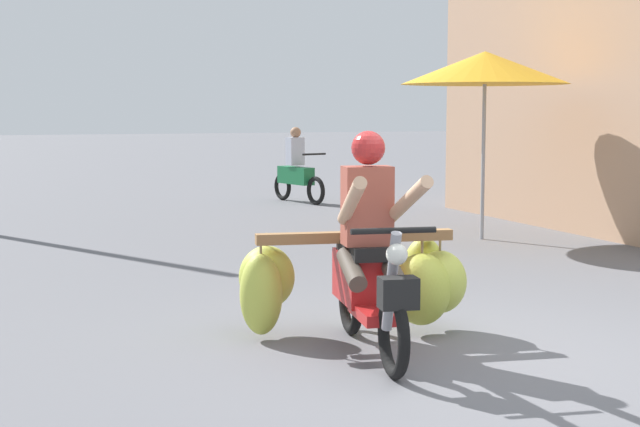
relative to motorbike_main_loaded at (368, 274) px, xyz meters
The scene contains 4 objects.
ground_plane 1.19m from the motorbike_main_loaded, 56.71° to the right, with size 120.00×120.00×0.00m, color slate.
motorbike_main_loaded is the anchor object (origin of this frame).
motorbike_distant_ahead_left 10.43m from the motorbike_main_loaded, 73.65° to the left, with size 0.63×1.59×1.40m.
market_umbrella_near_shop 6.01m from the motorbike_main_loaded, 50.93° to the left, with size 2.21×2.21×2.48m.
Camera 1 is at (-3.33, -5.34, 1.73)m, focal length 51.97 mm.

